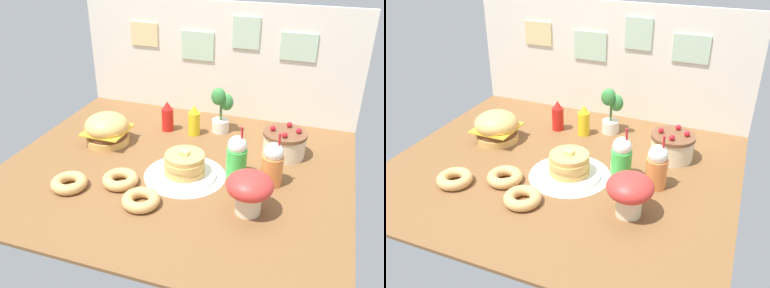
% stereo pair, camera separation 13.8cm
% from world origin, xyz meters
% --- Properties ---
extents(ground_plane, '(2.14, 1.82, 0.02)m').
position_xyz_m(ground_plane, '(0.00, 0.00, -0.01)').
color(ground_plane, brown).
extents(back_wall, '(2.14, 0.04, 0.87)m').
position_xyz_m(back_wall, '(0.00, 0.90, 0.44)').
color(back_wall, silver).
rests_on(back_wall, ground_plane).
extents(doily_mat, '(0.50, 0.50, 0.00)m').
position_xyz_m(doily_mat, '(0.09, -0.06, 0.00)').
color(doily_mat, white).
rests_on(doily_mat, ground_plane).
extents(burger, '(0.30, 0.30, 0.22)m').
position_xyz_m(burger, '(-0.57, 0.17, 0.10)').
color(burger, '#DBA859').
rests_on(burger, ground_plane).
extents(pancake_stack, '(0.39, 0.39, 0.17)m').
position_xyz_m(pancake_stack, '(0.08, -0.06, 0.07)').
color(pancake_stack, white).
rests_on(pancake_stack, doily_mat).
extents(layer_cake, '(0.28, 0.28, 0.21)m').
position_xyz_m(layer_cake, '(0.61, 0.39, 0.09)').
color(layer_cake, beige).
rests_on(layer_cake, ground_plane).
extents(ketchup_bottle, '(0.09, 0.09, 0.23)m').
position_xyz_m(ketchup_bottle, '(-0.25, 0.49, 0.10)').
color(ketchup_bottle, red).
rests_on(ketchup_bottle, ground_plane).
extents(mustard_bottle, '(0.09, 0.09, 0.23)m').
position_xyz_m(mustard_bottle, '(-0.04, 0.49, 0.10)').
color(mustard_bottle, yellow).
rests_on(mustard_bottle, ground_plane).
extents(cream_soda_cup, '(0.12, 0.12, 0.34)m').
position_xyz_m(cream_soda_cup, '(0.38, 0.04, 0.13)').
color(cream_soda_cup, green).
rests_on(cream_soda_cup, ground_plane).
extents(orange_float_cup, '(0.12, 0.12, 0.34)m').
position_xyz_m(orange_float_cup, '(0.59, 0.02, 0.13)').
color(orange_float_cup, orange).
rests_on(orange_float_cup, ground_plane).
extents(donut_pink_glaze, '(0.21, 0.21, 0.06)m').
position_xyz_m(donut_pink_glaze, '(-0.50, -0.40, 0.03)').
color(donut_pink_glaze, tan).
rests_on(donut_pink_glaze, ground_plane).
extents(donut_chocolate, '(0.21, 0.21, 0.06)m').
position_xyz_m(donut_chocolate, '(-0.24, -0.27, 0.03)').
color(donut_chocolate, tan).
rests_on(donut_chocolate, ground_plane).
extents(donut_vanilla, '(0.21, 0.21, 0.06)m').
position_xyz_m(donut_vanilla, '(-0.04, -0.42, 0.03)').
color(donut_vanilla, tan).
rests_on(donut_vanilla, ground_plane).
extents(potted_plant, '(0.17, 0.14, 0.35)m').
position_xyz_m(potted_plant, '(0.13, 0.59, 0.18)').
color(potted_plant, white).
rests_on(potted_plant, ground_plane).
extents(mushroom_stool, '(0.25, 0.25, 0.24)m').
position_xyz_m(mushroom_stool, '(0.52, -0.29, 0.15)').
color(mushroom_stool, beige).
rests_on(mushroom_stool, ground_plane).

